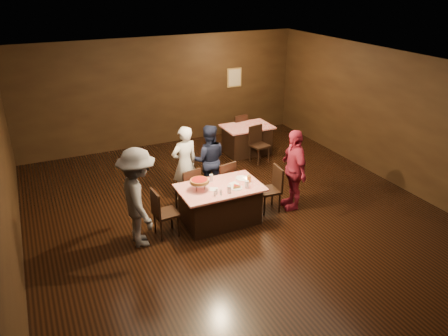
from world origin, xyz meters
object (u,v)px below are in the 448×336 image
(chair_end_right, at_px, (269,189))
(glass_front_left, at_px, (229,189))
(diner_red_shirt, at_px, (294,169))
(plate_empty, at_px, (242,178))
(diner_navy_hoodie, at_px, (209,160))
(glass_front_right, at_px, (247,184))
(glass_back, at_px, (211,178))
(chair_far_right, at_px, (222,181))
(diner_grey_knit, at_px, (138,198))
(back_table, at_px, (247,139))
(chair_back_near, at_px, (260,145))
(chair_far_left, at_px, (187,188))
(chair_back_far, at_px, (237,130))
(chair_end_left, at_px, (166,212))
(glass_amber, at_px, (249,179))
(diner_white_jacket, at_px, (185,164))
(pizza_stand, at_px, (199,181))
(main_table, at_px, (220,204))

(chair_end_right, bearing_deg, glass_front_left, -69.21)
(diner_red_shirt, xyz_separation_m, plate_empty, (-1.07, 0.22, -0.08))
(diner_navy_hoodie, xyz_separation_m, glass_front_right, (0.14, -1.52, 0.05))
(glass_back, bearing_deg, chair_end_right, -14.62)
(chair_far_right, distance_m, diner_grey_knit, 2.20)
(back_table, bearing_deg, diner_navy_hoodie, -137.16)
(glass_front_left, height_order, glass_back, same)
(chair_far_right, xyz_separation_m, chair_back_near, (1.77, 1.55, 0.00))
(chair_far_left, bearing_deg, diner_grey_knit, 20.96)
(chair_far_right, xyz_separation_m, chair_back_far, (1.77, 2.85, 0.00))
(chair_end_left, bearing_deg, plate_empty, -88.65)
(glass_front_right, xyz_separation_m, glass_amber, (0.15, 0.20, 0.00))
(chair_far_right, relative_size, glass_front_right, 6.79)
(diner_navy_hoodie, bearing_deg, diner_white_jacket, 25.25)
(back_table, bearing_deg, plate_empty, -119.66)
(pizza_stand, xyz_separation_m, glass_front_right, (0.85, -0.30, -0.11))
(chair_end_left, distance_m, glass_front_left, 1.24)
(chair_back_near, bearing_deg, diner_white_jacket, -165.77)
(diner_grey_knit, xyz_separation_m, glass_front_left, (1.65, -0.23, -0.08))
(chair_end_right, distance_m, glass_back, 1.24)
(diner_red_shirt, bearing_deg, pizza_stand, -83.26)
(chair_far_left, height_order, chair_back_near, same)
(chair_end_right, bearing_deg, chair_back_far, 168.26)
(main_table, xyz_separation_m, chair_far_left, (-0.40, 0.75, 0.09))
(plate_empty, bearing_deg, back_table, 60.34)
(chair_far_left, bearing_deg, glass_front_left, 99.89)
(chair_back_far, bearing_deg, chair_end_left, 38.38)
(glass_amber, bearing_deg, pizza_stand, 174.29)
(diner_grey_knit, bearing_deg, glass_front_right, -93.36)
(diner_navy_hoodie, bearing_deg, pizza_stand, 78.96)
(chair_far_right, xyz_separation_m, glass_back, (-0.45, -0.45, 0.37))
(chair_back_near, bearing_deg, chair_back_far, 80.13)
(back_table, relative_size, glass_back, 9.29)
(glass_amber, bearing_deg, chair_back_far, 66.69)
(diner_navy_hoodie, height_order, glass_front_right, diner_navy_hoodie)
(chair_far_right, relative_size, chair_back_far, 1.00)
(diner_white_jacket, relative_size, diner_grey_knit, 0.90)
(diner_red_shirt, height_order, glass_back, diner_red_shirt)
(pizza_stand, distance_m, glass_front_left, 0.58)
(diner_navy_hoodie, xyz_separation_m, pizza_stand, (-0.71, -1.22, 0.16))
(main_table, height_order, diner_white_jacket, diner_white_jacket)
(back_table, xyz_separation_m, glass_back, (-2.22, -2.70, 0.46))
(diner_grey_knit, bearing_deg, diner_red_shirt, -88.29)
(plate_empty, relative_size, glass_front_left, 1.79)
(diner_navy_hoodie, bearing_deg, chair_back_near, -132.03)
(chair_far_left, distance_m, glass_front_right, 1.36)
(diner_navy_hoodie, bearing_deg, glass_back, 88.86)
(back_table, bearing_deg, glass_amber, -117.28)
(back_table, relative_size, chair_back_near, 1.37)
(main_table, height_order, pizza_stand, pizza_stand)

